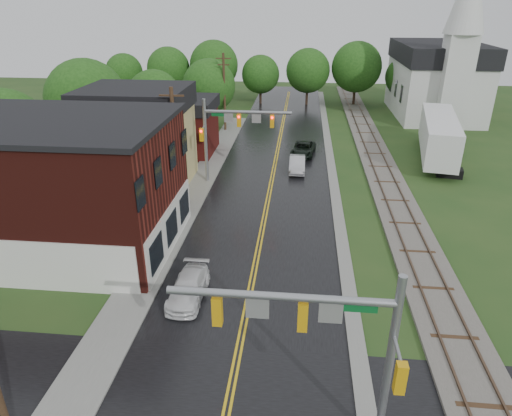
% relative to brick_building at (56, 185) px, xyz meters
% --- Properties ---
extents(main_road, '(10.00, 90.00, 0.02)m').
position_rel_brick_building_xyz_m(main_road, '(12.48, 15.00, -4.15)').
color(main_road, black).
rests_on(main_road, ground).
extents(curb_right, '(0.80, 70.00, 0.12)m').
position_rel_brick_building_xyz_m(curb_right, '(17.88, 20.00, -4.15)').
color(curb_right, gray).
rests_on(curb_right, ground).
extents(sidewalk_left, '(2.40, 50.00, 0.12)m').
position_rel_brick_building_xyz_m(sidewalk_left, '(6.28, 10.00, -4.15)').
color(sidewalk_left, gray).
rests_on(sidewalk_left, ground).
extents(brick_building, '(14.30, 10.30, 8.30)m').
position_rel_brick_building_xyz_m(brick_building, '(0.00, 0.00, 0.00)').
color(brick_building, '#44130E').
rests_on(brick_building, ground).
extents(yellow_house, '(8.00, 7.00, 6.40)m').
position_rel_brick_building_xyz_m(yellow_house, '(1.48, 11.00, -0.95)').
color(yellow_house, tan).
rests_on(yellow_house, ground).
extents(darkred_building, '(7.00, 6.00, 4.40)m').
position_rel_brick_building_xyz_m(darkred_building, '(2.48, 20.00, -1.95)').
color(darkred_building, '#3F0F0C').
rests_on(darkred_building, ground).
extents(church, '(10.40, 18.40, 20.00)m').
position_rel_brick_building_xyz_m(church, '(32.48, 38.74, 1.68)').
color(church, silver).
rests_on(church, ground).
extents(railroad, '(3.20, 80.00, 0.30)m').
position_rel_brick_building_xyz_m(railroad, '(22.48, 20.00, -4.05)').
color(railroad, '#59544C').
rests_on(railroad, ground).
extents(traffic_signal_near, '(7.34, 0.30, 7.20)m').
position_rel_brick_building_xyz_m(traffic_signal_near, '(15.96, -13.00, 0.82)').
color(traffic_signal_near, gray).
rests_on(traffic_signal_near, ground).
extents(traffic_signal_far, '(7.34, 0.43, 7.20)m').
position_rel_brick_building_xyz_m(traffic_signal_far, '(9.01, 12.00, 0.82)').
color(traffic_signal_far, gray).
rests_on(traffic_signal_far, ground).
extents(utility_pole_b, '(1.80, 0.28, 9.00)m').
position_rel_brick_building_xyz_m(utility_pole_b, '(5.68, 7.00, 0.57)').
color(utility_pole_b, '#382616').
rests_on(utility_pole_b, ground).
extents(utility_pole_c, '(1.80, 0.28, 9.00)m').
position_rel_brick_building_xyz_m(utility_pole_c, '(5.68, 29.00, 0.57)').
color(utility_pole_c, '#382616').
rests_on(utility_pole_c, ground).
extents(tree_left_a, '(6.80, 6.80, 8.67)m').
position_rel_brick_building_xyz_m(tree_left_a, '(-7.36, 6.90, 0.96)').
color(tree_left_a, black).
rests_on(tree_left_a, ground).
extents(tree_left_b, '(7.60, 7.60, 9.69)m').
position_rel_brick_building_xyz_m(tree_left_b, '(-5.36, 16.90, 1.57)').
color(tree_left_b, black).
rests_on(tree_left_b, ground).
extents(tree_left_c, '(6.00, 6.00, 7.65)m').
position_rel_brick_building_xyz_m(tree_left_c, '(-1.36, 24.90, 0.36)').
color(tree_left_c, black).
rests_on(tree_left_c, ground).
extents(tree_left_e, '(6.40, 6.40, 8.16)m').
position_rel_brick_building_xyz_m(tree_left_e, '(3.64, 30.90, 0.66)').
color(tree_left_e, black).
rests_on(tree_left_e, ground).
extents(suv_dark, '(2.74, 4.91, 1.30)m').
position_rel_brick_building_xyz_m(suv_dark, '(15.18, 20.24, -3.50)').
color(suv_dark, black).
rests_on(suv_dark, ground).
extents(sedan_silver, '(1.46, 4.12, 1.35)m').
position_rel_brick_building_xyz_m(sedan_silver, '(14.65, 15.45, -3.47)').
color(sedan_silver, '#AFAFB4').
rests_on(sedan_silver, ground).
extents(pickup_white, '(1.78, 4.25, 1.23)m').
position_rel_brick_building_xyz_m(pickup_white, '(9.28, -4.96, -3.54)').
color(pickup_white, white).
rests_on(pickup_white, ground).
extents(semi_trailer, '(5.36, 13.84, 4.18)m').
position_rel_brick_building_xyz_m(semi_trailer, '(28.33, 20.40, -1.69)').
color(semi_trailer, black).
rests_on(semi_trailer, ground).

